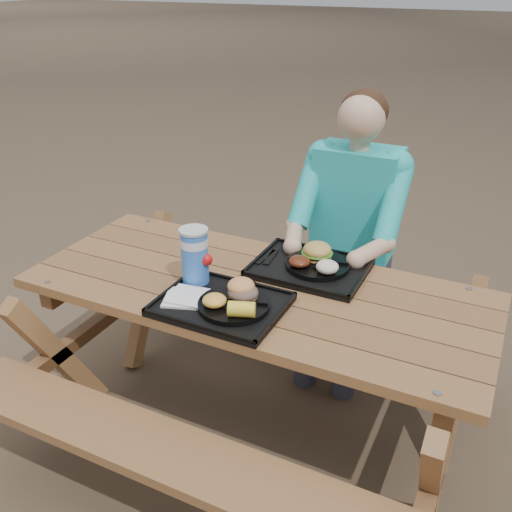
% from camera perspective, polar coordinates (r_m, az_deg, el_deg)
% --- Properties ---
extents(ground, '(60.00, 60.00, 0.00)m').
position_cam_1_polar(ground, '(2.67, 0.00, -17.07)').
color(ground, '#999999').
rests_on(ground, ground).
extents(picnic_table, '(1.80, 1.49, 0.75)m').
position_cam_1_polar(picnic_table, '(2.43, 0.00, -10.69)').
color(picnic_table, '#999999').
rests_on(picnic_table, ground).
extents(tray_near, '(0.45, 0.35, 0.02)m').
position_cam_1_polar(tray_near, '(2.08, -3.49, -4.94)').
color(tray_near, black).
rests_on(tray_near, picnic_table).
extents(tray_far, '(0.45, 0.35, 0.02)m').
position_cam_1_polar(tray_far, '(2.33, 5.39, -1.26)').
color(tray_far, black).
rests_on(tray_far, picnic_table).
extents(plate_near, '(0.26, 0.26, 0.02)m').
position_cam_1_polar(plate_near, '(2.04, -2.22, -4.89)').
color(plate_near, black).
rests_on(plate_near, tray_near).
extents(plate_far, '(0.26, 0.26, 0.02)m').
position_cam_1_polar(plate_far, '(2.32, 6.19, -0.88)').
color(plate_far, black).
rests_on(plate_far, tray_far).
extents(napkin_stack, '(0.18, 0.18, 0.02)m').
position_cam_1_polar(napkin_stack, '(2.11, -7.19, -4.11)').
color(napkin_stack, white).
rests_on(napkin_stack, tray_near).
extents(soda_cup, '(0.10, 0.10, 0.21)m').
position_cam_1_polar(soda_cup, '(2.18, -6.15, -0.08)').
color(soda_cup, blue).
rests_on(soda_cup, tray_near).
extents(condiment_bbq, '(0.05, 0.05, 0.03)m').
position_cam_1_polar(condiment_bbq, '(2.16, -1.57, -2.80)').
color(condiment_bbq, black).
rests_on(condiment_bbq, tray_near).
extents(condiment_mustard, '(0.04, 0.04, 0.03)m').
position_cam_1_polar(condiment_mustard, '(2.15, -0.48, -3.05)').
color(condiment_mustard, yellow).
rests_on(condiment_mustard, tray_near).
extents(sandwich, '(0.10, 0.10, 0.11)m').
position_cam_1_polar(sandwich, '(2.04, -1.31, -2.88)').
color(sandwich, '#E38D50').
rests_on(sandwich, plate_near).
extents(mac_cheese, '(0.09, 0.09, 0.04)m').
position_cam_1_polar(mac_cheese, '(2.01, -4.18, -4.46)').
color(mac_cheese, '#F6B540').
rests_on(mac_cheese, plate_near).
extents(corn_cob, '(0.12, 0.12, 0.05)m').
position_cam_1_polar(corn_cob, '(1.95, -1.45, -5.35)').
color(corn_cob, yellow).
rests_on(corn_cob, plate_near).
extents(cutlery_far, '(0.04, 0.15, 0.01)m').
position_cam_1_polar(cutlery_far, '(2.39, 1.50, -0.09)').
color(cutlery_far, black).
rests_on(cutlery_far, tray_far).
extents(burger, '(0.12, 0.12, 0.11)m').
position_cam_1_polar(burger, '(2.33, 6.16, 0.95)').
color(burger, gold).
rests_on(burger, plate_far).
extents(baked_beans, '(0.09, 0.09, 0.04)m').
position_cam_1_polar(baked_beans, '(2.28, 4.37, -0.54)').
color(baked_beans, '#572311').
rests_on(baked_beans, plate_far).
extents(potato_salad, '(0.09, 0.09, 0.05)m').
position_cam_1_polar(potato_salad, '(2.24, 7.14, -1.08)').
color(potato_salad, '#F0E2CC').
rests_on(potato_salad, plate_far).
extents(diner, '(0.48, 0.84, 1.28)m').
position_cam_1_polar(diner, '(2.81, 9.50, 0.89)').
color(diner, teal).
rests_on(diner, ground).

